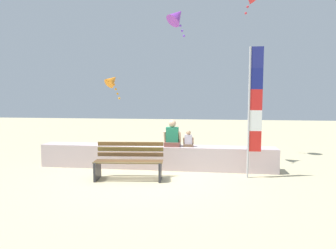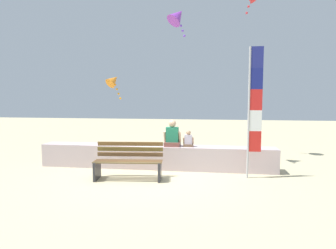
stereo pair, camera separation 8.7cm
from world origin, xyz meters
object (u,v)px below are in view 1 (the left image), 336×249
Objects in this scene: person_adult at (172,136)px; person_child at (188,140)px; flag_banner at (253,105)px; park_bench at (129,162)px; kite_orange at (112,80)px; kite_purple at (177,16)px.

person_adult is 0.46m from person_child.
person_child is 0.14× the size of flag_banner.
kite_orange is (-1.87, 4.45, 2.26)m from park_bench.
person_adult is 0.23× the size of flag_banner.
person_adult is at bearing -49.94° from kite_orange.
person_child is 4.36m from kite_purple.
kite_purple is (0.85, 3.07, 4.27)m from park_bench.
kite_orange is at bearing 134.27° from person_child.
kite_orange is (-2.80, 3.33, 1.74)m from person_adult.
person_adult is (0.93, 1.12, 0.52)m from park_bench.
kite_purple reaches higher than person_adult.
kite_purple is (-0.53, 1.95, 3.87)m from person_child.
kite_orange is (-4.86, 3.96, 0.88)m from flag_banner.
kite_purple reaches higher than park_bench.
person_adult reaches higher than person_child.
flag_banner is at bearing -16.96° from person_adult.
person_child is at bearing 39.11° from park_bench.
kite_purple is (2.72, -1.38, 2.01)m from kite_orange.
flag_banner is at bearing -21.29° from person_child.
park_bench is 1.54m from person_adult.
park_bench is 5.33m from kite_purple.
park_bench is at bearing -170.68° from flag_banner.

